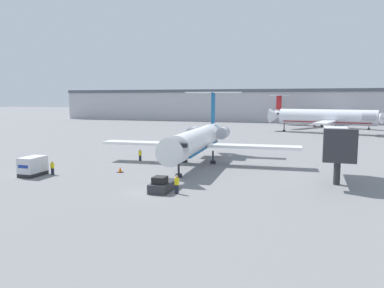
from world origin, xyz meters
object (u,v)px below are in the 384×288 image
at_px(airplane_main, 198,139).
at_px(worker_near_tug, 177,184).
at_px(pushback_tug, 163,185).
at_px(traffic_cone_left, 120,170).
at_px(worker_by_wing, 140,155).
at_px(airplane_parked_far_left, 321,116).
at_px(worker_on_apron, 52,168).
at_px(jet_bridge, 337,142).
at_px(airplane_parked_far_right, 330,117).
at_px(luggage_cart, 33,166).

relative_size(airplane_main, worker_near_tug, 15.63).
bearing_deg(pushback_tug, worker_near_tug, -19.67).
xyz_separation_m(pushback_tug, worker_near_tug, (1.72, -0.61, 0.38)).
distance_m(worker_near_tug, traffic_cone_left, 12.94).
xyz_separation_m(worker_near_tug, worker_by_wing, (-11.68, 16.32, -0.04)).
distance_m(worker_near_tug, airplane_parked_far_left, 96.95).
bearing_deg(airplane_parked_far_left, pushback_tug, -100.24).
height_order(pushback_tug, worker_on_apron, worker_on_apron).
height_order(traffic_cone_left, airplane_parked_far_left, airplane_parked_far_left).
bearing_deg(worker_on_apron, airplane_main, 41.06).
xyz_separation_m(worker_near_tug, jet_bridge, (15.04, 10.57, 3.48)).
bearing_deg(airplane_parked_far_right, worker_by_wing, -117.51).
relative_size(traffic_cone_left, airplane_parked_far_left, 0.02).
bearing_deg(worker_by_wing, jet_bridge, -12.14).
height_order(pushback_tug, jet_bridge, jet_bridge).
bearing_deg(airplane_parked_far_left, airplane_main, -103.10).
distance_m(luggage_cart, airplane_parked_far_left, 99.22).
height_order(worker_by_wing, airplane_parked_far_right, airplane_parked_far_right).
height_order(luggage_cart, worker_by_wing, luggage_cart).
xyz_separation_m(pushback_tug, worker_on_apron, (-15.78, 3.40, 0.30)).
bearing_deg(airplane_parked_far_left, worker_on_apron, -109.78).
distance_m(traffic_cone_left, jet_bridge, 25.88).
distance_m(worker_by_wing, worker_on_apron, 13.61).
distance_m(pushback_tug, airplane_parked_far_left, 96.65).
height_order(luggage_cart, airplane_parked_far_left, airplane_parked_far_left).
bearing_deg(airplane_parked_far_right, airplane_parked_far_left, 93.56).
bearing_deg(traffic_cone_left, worker_near_tug, -36.79).
bearing_deg(airplane_main, luggage_cart, -139.66).
xyz_separation_m(traffic_cone_left, airplane_parked_far_right, (27.33, 63.61, 3.95)).
relative_size(traffic_cone_left, airplane_parked_far_right, 0.02).
bearing_deg(pushback_tug, worker_on_apron, 167.84).
height_order(worker_near_tug, airplane_parked_far_left, airplane_parked_far_left).
xyz_separation_m(worker_on_apron, airplane_parked_far_right, (34.47, 67.34, 3.41)).
distance_m(airplane_parked_far_right, jet_bridge, 60.81).
height_order(worker_near_tug, airplane_parked_far_right, airplane_parked_far_right).
bearing_deg(luggage_cart, worker_near_tug, -8.20).
distance_m(worker_on_apron, airplane_parked_far_left, 97.44).
bearing_deg(airplane_parked_far_left, jet_bridge, -90.29).
xyz_separation_m(airplane_main, pushback_tug, (1.19, -16.11, -2.88)).
height_order(worker_near_tug, traffic_cone_left, worker_near_tug).
bearing_deg(worker_near_tug, airplane_main, 99.87).
xyz_separation_m(luggage_cart, airplane_parked_far_left, (34.78, 92.89, 2.38)).
relative_size(pushback_tug, luggage_cart, 1.21).
height_order(pushback_tug, airplane_parked_far_right, airplane_parked_far_right).
bearing_deg(worker_by_wing, pushback_tug, -57.60).
distance_m(worker_near_tug, worker_by_wing, 20.07).
xyz_separation_m(traffic_cone_left, jet_bridge, (25.39, 2.83, 4.11)).
xyz_separation_m(airplane_main, worker_on_apron, (-14.59, -12.71, -2.58)).
bearing_deg(traffic_cone_left, luggage_cart, -151.08).
relative_size(worker_by_wing, traffic_cone_left, 2.47).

